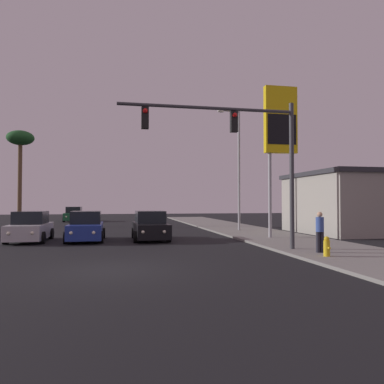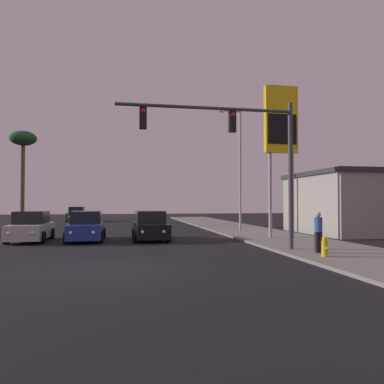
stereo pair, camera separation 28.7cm
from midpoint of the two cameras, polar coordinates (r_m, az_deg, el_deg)
The scene contains 13 objects.
ground_plane at distance 12.52m, azimuth -12.03°, elevation -11.57°, with size 120.00×120.00×0.00m, color black.
sidewalk_right at distance 24.23m, azimuth 11.93°, elevation -6.58°, with size 5.00×60.00×0.12m.
building_gas_station at distance 29.71m, azimuth 26.08°, elevation -1.47°, with size 10.30×8.30×4.30m.
car_blue at distance 22.12m, azimuth -15.47°, elevation -5.21°, with size 2.04×4.32×1.68m.
car_green at distance 45.11m, azimuth -16.98°, elevation -3.33°, with size 2.04×4.32×1.68m.
car_black at distance 21.91m, azimuth -6.00°, elevation -5.29°, with size 2.04×4.34×1.68m.
car_silver at distance 22.86m, azimuth -23.00°, elevation -5.02°, with size 2.04×4.31×1.68m.
traffic_light_mast at distance 16.53m, azimuth 8.14°, elevation 7.38°, with size 7.77×0.36×6.50m.
street_lamp at distance 28.02m, azimuth 7.37°, elevation 4.44°, with size 1.74×0.24×9.00m.
gas_station_sign at distance 23.26m, azimuth 13.75°, elevation 9.45°, with size 2.00×0.42×9.00m.
fire_hydrant at distance 15.26m, azimuth 20.08°, elevation -7.86°, with size 0.24×0.34×0.76m.
pedestrian_on_sidewalk at distance 16.28m, azimuth 19.18°, elevation -5.53°, with size 0.34×0.32×1.67m.
palm_tree_mid at distance 37.79m, azimuth -24.15°, elevation 6.76°, with size 2.40×2.40×8.73m.
Camera 2 is at (0.47, -12.35, 2.17)m, focal length 35.00 mm.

